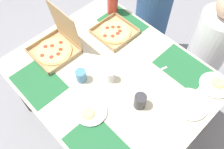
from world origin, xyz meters
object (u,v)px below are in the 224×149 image
object	(u,v)px
plate_middle	(215,85)
soda_bottle	(113,0)
plate_far_right	(91,112)
diner_left_seat	(152,18)
cup_spare	(81,76)
cup_clear_right	(110,76)
plate_near_left	(190,104)
pizza_box_center	(115,32)
diner_right_seat	(205,55)
cup_clear_left	(140,101)
pizza_box_corner_right	(56,45)

from	to	relation	value
plate_middle	soda_bottle	bearing A→B (deg)	179.84
plate_far_right	diner_left_seat	distance (m)	1.22
plate_middle	cup_spare	world-z (taller)	cup_spare
diner_left_seat	cup_clear_right	bearing A→B (deg)	-69.21
plate_near_left	cup_spare	world-z (taller)	cup_spare
plate_middle	pizza_box_center	bearing A→B (deg)	-169.64
soda_bottle	diner_right_seat	world-z (taller)	diner_right_seat
soda_bottle	diner_left_seat	xyz separation A→B (m)	(0.15, 0.38, -0.34)
cup_clear_right	cup_clear_left	bearing A→B (deg)	-0.16
plate_near_left	soda_bottle	size ratio (longest dim) A/B	0.73
pizza_box_corner_right	cup_spare	distance (m)	0.33
plate_far_right	plate_middle	bearing A→B (deg)	59.36
pizza_box_corner_right	pizza_box_center	distance (m)	0.47
soda_bottle	cup_clear_left	bearing A→B (deg)	-32.78
pizza_box_corner_right	plate_far_right	distance (m)	0.58
pizza_box_corner_right	diner_right_seat	distance (m)	1.25
pizza_box_corner_right	soda_bottle	xyz separation A→B (m)	(-0.01, 0.59, 0.08)
plate_near_left	soda_bottle	world-z (taller)	soda_bottle
plate_near_left	plate_middle	distance (m)	0.25
diner_left_seat	pizza_box_corner_right	bearing A→B (deg)	-98.44
pizza_box_corner_right	cup_clear_right	world-z (taller)	pizza_box_corner_right
plate_near_left	cup_clear_left	bearing A→B (deg)	-133.61
soda_bottle	cup_clear_right	xyz separation A→B (m)	(0.48, -0.48, -0.09)
diner_right_seat	plate_near_left	bearing A→B (deg)	-70.89
plate_middle	cup_clear_right	bearing A→B (deg)	-137.90
diner_left_seat	cup_clear_left	bearing A→B (deg)	-55.19
soda_bottle	pizza_box_center	bearing A→B (deg)	-40.19
pizza_box_center	plate_near_left	bearing A→B (deg)	-6.62
plate_far_right	cup_clear_right	xyz separation A→B (m)	(-0.09, 0.26, 0.04)
plate_far_right	cup_clear_left	bearing A→B (deg)	55.32
pizza_box_center	plate_far_right	distance (m)	0.71
cup_spare	diner_left_seat	distance (m)	1.05
pizza_box_corner_right	cup_clear_left	distance (m)	0.75
pizza_box_corner_right	plate_near_left	size ratio (longest dim) A/B	1.44
pizza_box_corner_right	cup_clear_right	distance (m)	0.48
soda_bottle	cup_spare	xyz separation A→B (m)	(0.34, -0.62, -0.09)
pizza_box_corner_right	pizza_box_center	bearing A→B (deg)	68.17
pizza_box_center	soda_bottle	size ratio (longest dim) A/B	0.90
soda_bottle	diner_left_seat	world-z (taller)	diner_left_seat
pizza_box_corner_right	cup_spare	size ratio (longest dim) A/B	3.63
pizza_box_corner_right	diner_left_seat	size ratio (longest dim) A/B	0.28
pizza_box_center	diner_left_seat	distance (m)	0.58
cup_clear_left	cup_spare	bearing A→B (deg)	-160.93
pizza_box_center	cup_clear_right	distance (m)	0.44
plate_middle	cup_clear_right	world-z (taller)	cup_clear_right
pizza_box_center	plate_middle	distance (m)	0.84
plate_near_left	plate_middle	world-z (taller)	plate_middle
plate_far_right	cup_spare	xyz separation A→B (m)	(-0.23, 0.12, 0.04)
pizza_box_corner_right	plate_far_right	world-z (taller)	pizza_box_corner_right
cup_spare	pizza_box_center	bearing A→B (deg)	108.46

